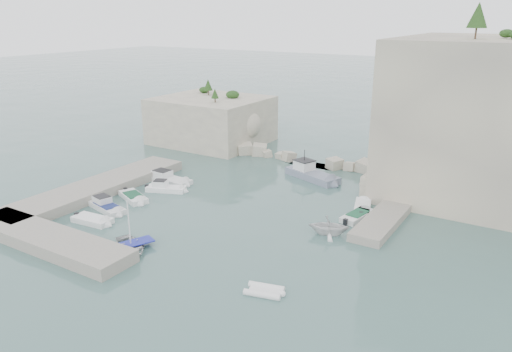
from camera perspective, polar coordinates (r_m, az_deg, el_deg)
The scene contains 21 objects.
ground at distance 49.23m, azimuth -3.70°, elevation -5.17°, with size 400.00×400.00×0.00m, color #456763.
cliff_terrace at distance 59.17m, azimuth 17.08°, elevation -0.61°, with size 8.00×10.00×2.50m, color beige.
outcrop_west at distance 78.86m, azimuth -5.10°, elevation 6.39°, with size 16.00×14.00×7.00m, color beige.
quay_west at distance 59.33m, azimuth -17.80°, elevation -1.34°, with size 5.00×24.00×1.10m, color #9E9689.
quay_south at distance 47.67m, azimuth -22.68°, elevation -6.71°, with size 18.00×4.00×1.10m, color #9E9689.
ledge_east at distance 52.04m, azimuth 15.16°, elevation -4.00°, with size 3.00×16.00×0.80m, color #9E9689.
breakwater at distance 67.44m, azimuth 6.47°, elevation 1.87°, with size 28.00×3.00×1.40m, color beige.
motorboat_a at distance 61.34m, azimuth -10.02°, elevation -0.64°, with size 6.92×2.06×1.40m, color silver, non-canonical shape.
motorboat_b at distance 58.12m, azimuth -10.22°, elevation -1.72°, with size 4.92×1.61×1.40m, color white, non-canonical shape.
motorboat_c at distance 56.34m, azimuth -13.83°, elevation -2.61°, with size 4.93×1.79×0.70m, color white, non-canonical shape.
motorboat_d at distance 54.20m, azimuth -16.71°, elevation -3.70°, with size 5.87×1.75×1.40m, color silver, non-canonical shape.
motorboat_e at distance 51.35m, azimuth -18.16°, elevation -5.08°, with size 4.41×1.80×0.70m, color white, non-canonical shape.
rowboat at distance 44.94m, azimuth -14.08°, elevation -8.09°, with size 3.10×4.33×0.90m, color silver.
inflatable_dinghy at distance 37.38m, azimuth 0.95°, elevation -13.20°, with size 3.00×1.46×0.44m, color white, non-canonical shape.
tender_east_a at distance 46.81m, azimuth 8.28°, elevation -6.61°, with size 3.21×3.72×1.96m, color white.
tender_east_b at distance 50.76m, azimuth 11.50°, elevation -4.78°, with size 4.70×1.60×0.70m, color silver, non-canonical shape.
tender_east_c at distance 53.09m, azimuth 12.05°, elevation -3.77°, with size 4.91×1.59×0.70m, color white, non-canonical shape.
tender_east_d at distance 57.89m, azimuth 13.64°, elevation -2.03°, with size 1.55×4.12×1.59m, color white.
work_boat at distance 61.84m, azimuth 6.44°, elevation -0.32°, with size 8.21×2.42×2.20m, color slate, non-canonical shape.
rowboat_mast at distance 43.90m, azimuth -14.33°, elevation -5.10°, with size 0.10×0.10×4.20m, color white.
vegetation at distance 61.70m, azimuth 24.67°, elevation 15.15°, with size 53.48×13.88×13.40m.
Camera 1 is at (26.50, -36.67, 19.42)m, focal length 35.00 mm.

